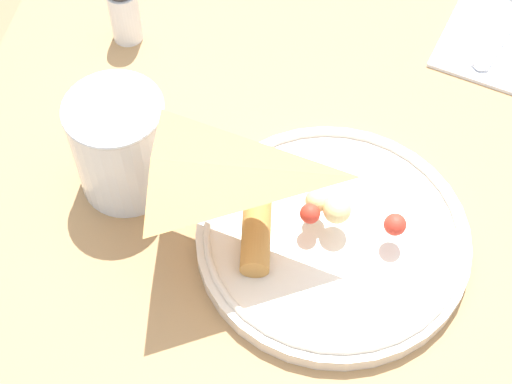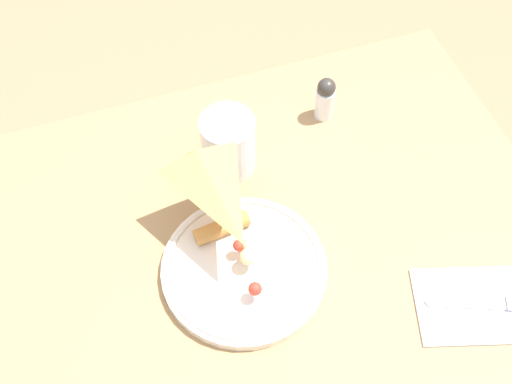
# 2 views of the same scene
# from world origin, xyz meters

# --- Properties ---
(dining_table) EXTENTS (0.96, 0.85, 0.76)m
(dining_table) POSITION_xyz_m (0.00, 0.00, 0.64)
(dining_table) COLOR #A87F51
(dining_table) RESTS_ON ground_plane
(plate_pizza) EXTENTS (0.23, 0.23, 0.05)m
(plate_pizza) POSITION_xyz_m (0.00, -0.06, 0.78)
(plate_pizza) COLOR silver
(plate_pizza) RESTS_ON dining_table
(milk_glass) EXTENTS (0.08, 0.08, 0.10)m
(milk_glass) POSITION_xyz_m (-0.04, -0.25, 0.81)
(milk_glass) COLOR white
(milk_glass) RESTS_ON dining_table
(napkin_folded) EXTENTS (0.23, 0.17, 0.00)m
(napkin_folded) POSITION_xyz_m (-0.30, 0.09, 0.77)
(napkin_folded) COLOR silver
(napkin_folded) RESTS_ON dining_table
(butter_knife) EXTENTS (0.17, 0.08, 0.01)m
(butter_knife) POSITION_xyz_m (-0.31, 0.10, 0.77)
(butter_knife) COLOR #B2B2B7
(butter_knife) RESTS_ON napkin_folded
(pepper_shaker) EXTENTS (0.03, 0.03, 0.08)m
(pepper_shaker) POSITION_xyz_m (-0.21, -0.30, 0.80)
(pepper_shaker) COLOR white
(pepper_shaker) RESTS_ON dining_table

